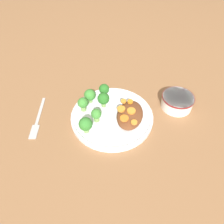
% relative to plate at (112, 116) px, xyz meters
% --- Properties ---
extents(ground_plane, '(4.00, 4.00, 0.00)m').
position_rel_plate_xyz_m(ground_plane, '(0.00, 0.00, -0.01)').
color(ground_plane, '#8C603D').
extents(plate, '(0.28, 0.28, 0.02)m').
position_rel_plate_xyz_m(plate, '(0.00, 0.00, 0.00)').
color(plate, white).
rests_on(plate, ground_plane).
extents(dip_bowl, '(0.11, 0.11, 0.05)m').
position_rel_plate_xyz_m(dip_bowl, '(-0.11, 0.21, 0.02)').
color(dip_bowl, white).
rests_on(dip_bowl, ground_plane).
extents(stew_mound, '(0.13, 0.08, 0.03)m').
position_rel_plate_xyz_m(stew_mound, '(-0.00, 0.06, 0.02)').
color(stew_mound, brown).
rests_on(stew_mound, plate).
extents(broccoli_floret_0, '(0.03, 0.03, 0.05)m').
position_rel_plate_xyz_m(broccoli_floret_0, '(0.03, -0.04, 0.03)').
color(broccoli_floret_0, '#759E51').
rests_on(broccoli_floret_0, plate).
extents(broccoli_floret_1, '(0.04, 0.04, 0.05)m').
position_rel_plate_xyz_m(broccoli_floret_1, '(-0.04, -0.09, 0.04)').
color(broccoli_floret_1, '#759E51').
rests_on(broccoli_floret_1, plate).
extents(broccoli_floret_2, '(0.04, 0.04, 0.06)m').
position_rel_plate_xyz_m(broccoli_floret_2, '(0.09, -0.06, 0.04)').
color(broccoli_floret_2, '#7FA85B').
rests_on(broccoli_floret_2, plate).
extents(broccoli_floret_3, '(0.04, 0.04, 0.06)m').
position_rel_plate_xyz_m(broccoli_floret_3, '(-0.03, -0.04, 0.04)').
color(broccoli_floret_3, '#759E51').
rests_on(broccoli_floret_3, plate).
extents(broccoli_floret_4, '(0.04, 0.04, 0.05)m').
position_rel_plate_xyz_m(broccoli_floret_4, '(0.00, -0.10, 0.04)').
color(broccoli_floret_4, '#759E51').
rests_on(broccoli_floret_4, plate).
extents(broccoli_floret_5, '(0.04, 0.04, 0.05)m').
position_rel_plate_xyz_m(broccoli_floret_5, '(-0.08, -0.05, 0.04)').
color(broccoli_floret_5, '#7FA85B').
rests_on(broccoli_floret_5, plate).
extents(carrot_slice_0, '(0.03, 0.03, 0.00)m').
position_rel_plate_xyz_m(carrot_slice_0, '(0.04, 0.05, 0.04)').
color(carrot_slice_0, orange).
rests_on(carrot_slice_0, stew_mound).
extents(carrot_slice_1, '(0.03, 0.03, 0.01)m').
position_rel_plate_xyz_m(carrot_slice_1, '(-0.00, 0.03, 0.04)').
color(carrot_slice_1, orange).
rests_on(carrot_slice_1, stew_mound).
extents(carrot_slice_2, '(0.02, 0.02, 0.00)m').
position_rel_plate_xyz_m(carrot_slice_2, '(0.04, 0.08, 0.04)').
color(carrot_slice_2, orange).
rests_on(carrot_slice_2, stew_mound).
extents(carrot_slice_3, '(0.02, 0.02, 0.01)m').
position_rel_plate_xyz_m(carrot_slice_3, '(-0.04, 0.05, 0.04)').
color(carrot_slice_3, orange).
rests_on(carrot_slice_3, stew_mound).
extents(carrot_slice_4, '(0.03, 0.03, 0.01)m').
position_rel_plate_xyz_m(carrot_slice_4, '(0.00, 0.06, 0.04)').
color(carrot_slice_4, orange).
rests_on(carrot_slice_4, stew_mound).
extents(carrot_slice_5, '(0.02, 0.02, 0.01)m').
position_rel_plate_xyz_m(carrot_slice_5, '(-0.04, 0.03, 0.04)').
color(carrot_slice_5, orange).
rests_on(carrot_slice_5, stew_mound).
extents(fork, '(0.18, 0.06, 0.01)m').
position_rel_plate_xyz_m(fork, '(0.07, -0.24, -0.01)').
color(fork, '#B6B6B6').
rests_on(fork, ground_plane).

